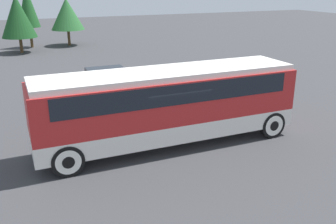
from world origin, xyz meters
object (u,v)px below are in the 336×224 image
object	(u,v)px
tour_bus	(170,100)
parked_car_near	(114,91)
parked_car_far	(109,80)
parked_car_mid	(211,86)

from	to	relation	value
tour_bus	parked_car_near	xyz separation A→B (m)	(-0.62, 6.10, -1.17)
tour_bus	parked_car_far	size ratio (longest dim) A/B	2.45
parked_car_mid	parked_car_far	xyz separation A→B (m)	(-5.10, 3.49, 0.05)
parked_car_near	parked_car_mid	bearing A→B (deg)	-9.68
parked_car_far	parked_car_mid	bearing A→B (deg)	-34.40
parked_car_near	parked_car_mid	world-z (taller)	parked_car_near
parked_car_far	parked_car_near	bearing A→B (deg)	-98.06
parked_car_near	tour_bus	bearing A→B (deg)	-84.20
parked_car_far	tour_bus	bearing A→B (deg)	-88.30
parked_car_near	parked_car_mid	size ratio (longest dim) A/B	1.02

